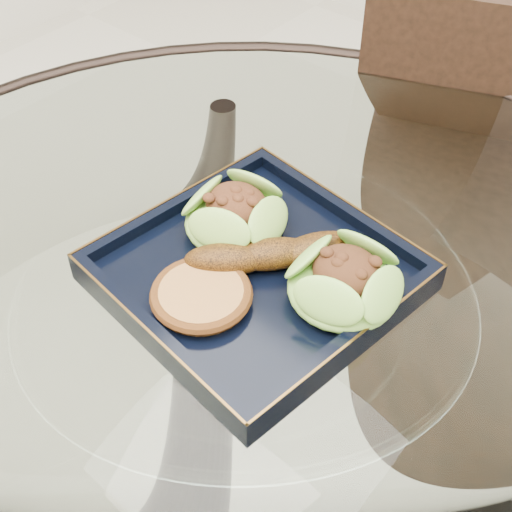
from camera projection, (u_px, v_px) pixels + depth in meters
The scene contains 7 objects.
dining_table at pixel (247, 418), 0.81m from camera, with size 1.13×1.13×0.77m.
dining_chair at pixel (442, 271), 1.12m from camera, with size 0.50×0.50×0.89m.
navy_plate at pixel (256, 277), 0.73m from camera, with size 0.27×0.27×0.02m, color black.
lettuce_wrap_left at pixel (235, 217), 0.75m from camera, with size 0.11×0.11×0.04m, color #63992C.
lettuce_wrap_right at pixel (344, 284), 0.68m from camera, with size 0.11×0.11×0.04m, color #69AC32.
roasted_plantain at pixel (272, 254), 0.72m from camera, with size 0.17×0.04×0.03m, color #572F09.
crumb_patty at pixel (201, 296), 0.69m from camera, with size 0.09×0.09×0.02m, color #A66B37.
Camera 1 is at (0.29, -0.33, 1.30)m, focal length 50.00 mm.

